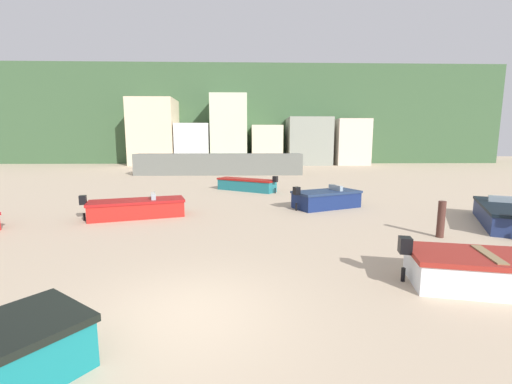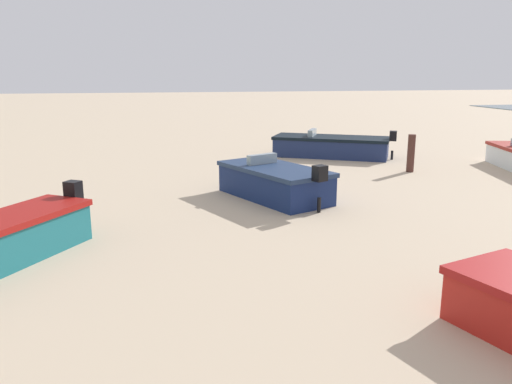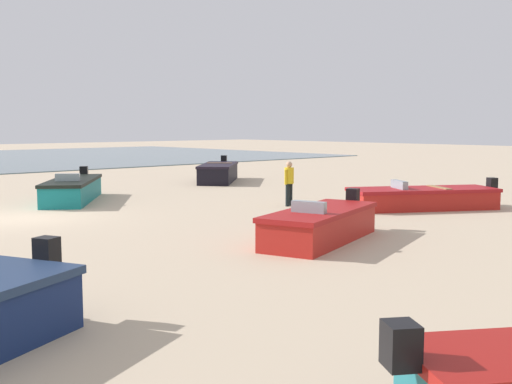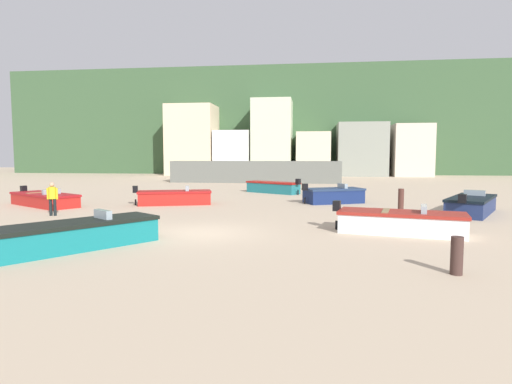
{
  "view_description": "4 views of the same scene",
  "coord_description": "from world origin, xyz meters",
  "px_view_note": "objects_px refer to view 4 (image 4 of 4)",
  "views": [
    {
      "loc": [
        1.23,
        -6.15,
        3.42
      ],
      "look_at": [
        1.68,
        9.72,
        1.05
      ],
      "focal_mm": 22.89,
      "sensor_mm": 36.0,
      "label": 1
    },
    {
      "loc": [
        -8.44,
        14.34,
        3.57
      ],
      "look_at": [
        3.64,
        11.92,
        0.65
      ],
      "focal_mm": 36.05,
      "sensor_mm": 36.0,
      "label": 2
    },
    {
      "loc": [
        7.62,
        19.07,
        2.9
      ],
      "look_at": [
        -4.59,
        5.85,
        0.95
      ],
      "focal_mm": 43.08,
      "sensor_mm": 36.0,
      "label": 3
    },
    {
      "loc": [
        4.11,
        -15.35,
        2.91
      ],
      "look_at": [
        1.69,
        3.38,
        1.29
      ],
      "focal_mm": 29.91,
      "sensor_mm": 36.0,
      "label": 4
    }
  ],
  "objects_px": {
    "boat_red_0": "(175,197)",
    "boat_navy_1": "(333,195)",
    "boat_teal_7": "(77,235)",
    "beach_walker_foreground": "(52,196)",
    "boat_white_4": "(401,222)",
    "boat_navy_2": "(471,205)",
    "mooring_post_near_water": "(457,256)",
    "boat_teal_6": "(273,187)",
    "boat_red_3": "(44,199)",
    "mooring_post_mid_beach": "(401,203)"
  },
  "relations": [
    {
      "from": "boat_red_0",
      "to": "boat_teal_7",
      "type": "relative_size",
      "value": 0.92
    },
    {
      "from": "mooring_post_mid_beach",
      "to": "beach_walker_foreground",
      "type": "height_order",
      "value": "beach_walker_foreground"
    },
    {
      "from": "boat_red_3",
      "to": "mooring_post_mid_beach",
      "type": "bearing_deg",
      "value": 115.26
    },
    {
      "from": "mooring_post_near_water",
      "to": "beach_walker_foreground",
      "type": "height_order",
      "value": "beach_walker_foreground"
    },
    {
      "from": "boat_navy_1",
      "to": "boat_navy_2",
      "type": "bearing_deg",
      "value": 34.58
    },
    {
      "from": "boat_red_0",
      "to": "mooring_post_mid_beach",
      "type": "bearing_deg",
      "value": 55.36
    },
    {
      "from": "boat_teal_7",
      "to": "boat_teal_6",
      "type": "bearing_deg",
      "value": 114.55
    },
    {
      "from": "boat_navy_1",
      "to": "mooring_post_near_water",
      "type": "bearing_deg",
      "value": -16.02
    },
    {
      "from": "boat_red_0",
      "to": "mooring_post_near_water",
      "type": "xyz_separation_m",
      "value": [
        11.58,
        -13.57,
        0.05
      ]
    },
    {
      "from": "boat_white_4",
      "to": "boat_teal_6",
      "type": "distance_m",
      "value": 17.62
    },
    {
      "from": "boat_teal_7",
      "to": "beach_walker_foreground",
      "type": "bearing_deg",
      "value": 163.95
    },
    {
      "from": "boat_red_0",
      "to": "beach_walker_foreground",
      "type": "height_order",
      "value": "beach_walker_foreground"
    },
    {
      "from": "boat_white_4",
      "to": "beach_walker_foreground",
      "type": "height_order",
      "value": "beach_walker_foreground"
    },
    {
      "from": "boat_white_4",
      "to": "boat_navy_2",
      "type": "bearing_deg",
      "value": 155.54
    },
    {
      "from": "boat_red_3",
      "to": "boat_teal_6",
      "type": "height_order",
      "value": "boat_teal_6"
    },
    {
      "from": "boat_navy_2",
      "to": "boat_navy_1",
      "type": "bearing_deg",
      "value": 176.69
    },
    {
      "from": "boat_navy_2",
      "to": "mooring_post_near_water",
      "type": "xyz_separation_m",
      "value": [
        -4.41,
        -11.56,
        0.03
      ]
    },
    {
      "from": "boat_navy_1",
      "to": "boat_teal_7",
      "type": "bearing_deg",
      "value": -55.55
    },
    {
      "from": "boat_red_0",
      "to": "boat_navy_1",
      "type": "height_order",
      "value": "boat_navy_1"
    },
    {
      "from": "boat_red_3",
      "to": "boat_white_4",
      "type": "xyz_separation_m",
      "value": [
        18.62,
        -6.39,
        0.05
      ]
    },
    {
      "from": "boat_teal_6",
      "to": "mooring_post_mid_beach",
      "type": "distance_m",
      "value": 14.07
    },
    {
      "from": "boat_white_4",
      "to": "mooring_post_mid_beach",
      "type": "distance_m",
      "value": 4.43
    },
    {
      "from": "beach_walker_foreground",
      "to": "boat_navy_2",
      "type": "bearing_deg",
      "value": 179.17
    },
    {
      "from": "boat_navy_1",
      "to": "beach_walker_foreground",
      "type": "height_order",
      "value": "beach_walker_foreground"
    },
    {
      "from": "boat_navy_1",
      "to": "boat_teal_7",
      "type": "height_order",
      "value": "boat_navy_1"
    },
    {
      "from": "boat_white_4",
      "to": "beach_walker_foreground",
      "type": "distance_m",
      "value": 15.94
    },
    {
      "from": "boat_red_3",
      "to": "mooring_post_mid_beach",
      "type": "distance_m",
      "value": 19.6
    },
    {
      "from": "mooring_post_near_water",
      "to": "boat_teal_7",
      "type": "bearing_deg",
      "value": 171.8
    },
    {
      "from": "mooring_post_mid_beach",
      "to": "mooring_post_near_water",
      "type": "bearing_deg",
      "value": -93.85
    },
    {
      "from": "boat_red_0",
      "to": "boat_teal_7",
      "type": "distance_m",
      "value": 12.04
    },
    {
      "from": "boat_white_4",
      "to": "boat_teal_7",
      "type": "relative_size",
      "value": 0.98
    },
    {
      "from": "boat_teal_7",
      "to": "mooring_post_near_water",
      "type": "xyz_separation_m",
      "value": [
        10.81,
        -1.56,
        0.03
      ]
    },
    {
      "from": "boat_navy_1",
      "to": "boat_red_3",
      "type": "distance_m",
      "value": 17.04
    },
    {
      "from": "boat_teal_7",
      "to": "mooring_post_mid_beach",
      "type": "height_order",
      "value": "mooring_post_mid_beach"
    },
    {
      "from": "boat_red_0",
      "to": "boat_navy_2",
      "type": "relative_size",
      "value": 0.91
    },
    {
      "from": "boat_navy_1",
      "to": "mooring_post_near_water",
      "type": "height_order",
      "value": "boat_navy_1"
    },
    {
      "from": "boat_navy_1",
      "to": "boat_white_4",
      "type": "height_order",
      "value": "boat_navy_1"
    },
    {
      "from": "boat_teal_6",
      "to": "boat_teal_7",
      "type": "bearing_deg",
      "value": -158.66
    },
    {
      "from": "mooring_post_near_water",
      "to": "boat_red_3",
      "type": "bearing_deg",
      "value": 147.62
    },
    {
      "from": "beach_walker_foreground",
      "to": "boat_red_3",
      "type": "bearing_deg",
      "value": -61.96
    },
    {
      "from": "boat_navy_1",
      "to": "boat_navy_2",
      "type": "relative_size",
      "value": 0.78
    },
    {
      "from": "boat_navy_1",
      "to": "mooring_post_near_water",
      "type": "xyz_separation_m",
      "value": [
        2.18,
        -15.59,
        0.0
      ]
    },
    {
      "from": "boat_white_4",
      "to": "boat_teal_7",
      "type": "xyz_separation_m",
      "value": [
        -10.6,
        -3.99,
        0.02
      ]
    },
    {
      "from": "boat_red_3",
      "to": "boat_red_0",
      "type": "bearing_deg",
      "value": 133.98
    },
    {
      "from": "boat_red_3",
      "to": "mooring_post_near_water",
      "type": "height_order",
      "value": "boat_red_3"
    },
    {
      "from": "boat_navy_1",
      "to": "boat_white_4",
      "type": "distance_m",
      "value": 10.24
    },
    {
      "from": "boat_red_3",
      "to": "boat_white_4",
      "type": "relative_size",
      "value": 1.07
    },
    {
      "from": "boat_navy_2",
      "to": "boat_red_3",
      "type": "xyz_separation_m",
      "value": [
        -23.24,
        0.38,
        -0.06
      ]
    },
    {
      "from": "boat_red_0",
      "to": "beach_walker_foreground",
      "type": "bearing_deg",
      "value": -56.99
    },
    {
      "from": "boat_teal_7",
      "to": "boat_white_4",
      "type": "bearing_deg",
      "value": 57.19
    }
  ]
}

